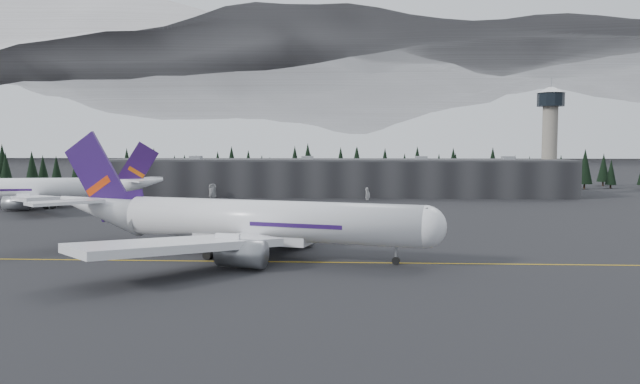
# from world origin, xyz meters

# --- Properties ---
(ground) EXTENTS (1400.00, 1400.00, 0.00)m
(ground) POSITION_xyz_m (0.00, 0.00, 0.00)
(ground) COLOR black
(ground) RESTS_ON ground
(taxiline) EXTENTS (400.00, 0.40, 0.02)m
(taxiline) POSITION_xyz_m (0.00, -2.00, 0.01)
(taxiline) COLOR gold
(taxiline) RESTS_ON ground
(terminal) EXTENTS (160.00, 30.00, 12.60)m
(terminal) POSITION_xyz_m (0.00, 125.00, 6.30)
(terminal) COLOR black
(terminal) RESTS_ON ground
(control_tower) EXTENTS (10.00, 10.00, 37.70)m
(control_tower) POSITION_xyz_m (75.00, 128.00, 23.41)
(control_tower) COLOR gray
(control_tower) RESTS_ON ground
(treeline) EXTENTS (360.00, 20.00, 15.00)m
(treeline) POSITION_xyz_m (0.00, 162.00, 7.50)
(treeline) COLOR black
(treeline) RESTS_ON ground
(mountain_ridge) EXTENTS (4400.00, 900.00, 420.00)m
(mountain_ridge) POSITION_xyz_m (0.00, 1000.00, 0.00)
(mountain_ridge) COLOR white
(mountain_ridge) RESTS_ON ground
(jet_main) EXTENTS (66.98, 60.89, 20.10)m
(jet_main) POSITION_xyz_m (-12.71, 3.73, 5.67)
(jet_main) COLOR white
(jet_main) RESTS_ON ground
(jet_parked) EXTENTS (62.92, 57.58, 18.65)m
(jet_parked) POSITION_xyz_m (-80.01, 76.52, 5.26)
(jet_parked) COLOR white
(jet_parked) RESTS_ON ground
(gse_vehicle_a) EXTENTS (3.75, 5.35, 1.36)m
(gse_vehicle_a) POSITION_xyz_m (-40.17, 107.48, 0.68)
(gse_vehicle_a) COLOR silver
(gse_vehicle_a) RESTS_ON ground
(gse_vehicle_b) EXTENTS (4.42, 2.33, 1.43)m
(gse_vehicle_b) POSITION_xyz_m (10.86, 102.57, 0.72)
(gse_vehicle_b) COLOR silver
(gse_vehicle_b) RESTS_ON ground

